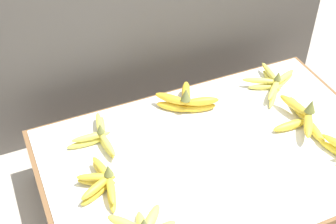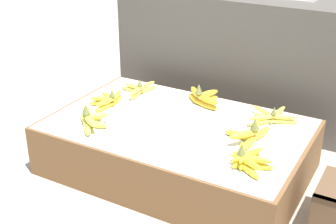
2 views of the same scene
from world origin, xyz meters
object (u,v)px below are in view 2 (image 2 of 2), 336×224
banana_bunch_middle_midright (250,133)px  banana_bunch_back_left (139,89)px  banana_bunch_back_midright (272,117)px  banana_bunch_front_left (90,119)px  banana_bunch_front_midright (246,159)px  banana_bunch_middle_left (108,100)px  banana_bunch_back_midleft (203,97)px

banana_bunch_middle_midright → banana_bunch_back_left: (-0.69, 0.20, -0.01)m
banana_bunch_back_midright → banana_bunch_front_left: bearing=-147.6°
banana_bunch_front_midright → banana_bunch_back_midright: (-0.04, 0.42, -0.01)m
banana_bunch_middle_left → banana_bunch_back_midright: banana_bunch_middle_left is taller
banana_bunch_middle_midright → banana_bunch_back_midleft: (-0.34, 0.24, 0.00)m
banana_bunch_front_midright → banana_bunch_middle_left: 0.82m
banana_bunch_front_left → banana_bunch_front_midright: size_ratio=1.03×
banana_bunch_front_midright → banana_bunch_back_midleft: size_ratio=0.89×
banana_bunch_front_left → banana_bunch_middle_left: 0.23m
banana_bunch_front_midright → banana_bunch_back_midright: 0.42m
banana_bunch_back_midright → banana_bunch_back_left: bearing=-178.4°
banana_bunch_back_midright → banana_bunch_middle_midright: bearing=-95.9°
banana_bunch_back_left → banana_bunch_back_midright: (0.71, 0.02, -0.00)m
banana_bunch_back_left → banana_bunch_front_left: bearing=-88.3°
banana_bunch_middle_midright → banana_bunch_back_midright: bearing=84.1°
banana_bunch_middle_midright → banana_bunch_back_midleft: bearing=144.2°
banana_bunch_front_midright → banana_bunch_back_midright: banana_bunch_front_midright is taller
banana_bunch_middle_midright → banana_bunch_back_left: 0.71m
banana_bunch_front_left → banana_bunch_back_midright: size_ratio=0.85×
banana_bunch_front_left → banana_bunch_middle_midright: 0.71m
banana_bunch_middle_left → banana_bunch_middle_midright: bearing=0.1°
banana_bunch_back_midleft → banana_bunch_back_left: bearing=-172.8°
banana_bunch_middle_midright → banana_bunch_back_left: banana_bunch_middle_midright is taller
banana_bunch_middle_left → banana_bunch_back_left: size_ratio=0.97×
banana_bunch_back_midright → banana_bunch_front_midright: bearing=-85.0°
banana_bunch_front_left → banana_bunch_back_left: banana_bunch_front_left is taller
banana_bunch_middle_left → banana_bunch_back_midright: size_ratio=0.94×
banana_bunch_front_left → banana_bunch_middle_midright: bearing=18.3°
banana_bunch_middle_midright → banana_bunch_back_midright: banana_bunch_middle_midright is taller
banana_bunch_front_midright → banana_bunch_back_left: (-0.74, 0.40, -0.00)m
banana_bunch_middle_left → banana_bunch_middle_midright: banana_bunch_middle_midright is taller
banana_bunch_back_left → banana_bunch_back_midright: size_ratio=0.98×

